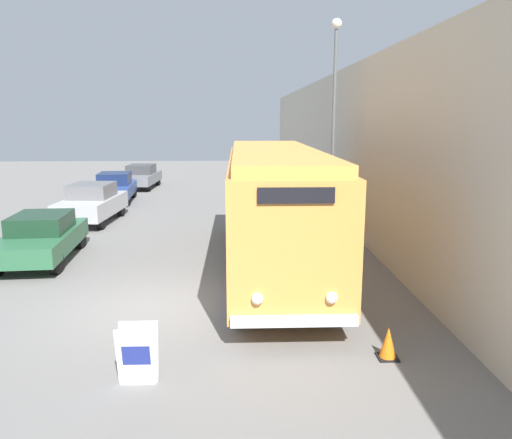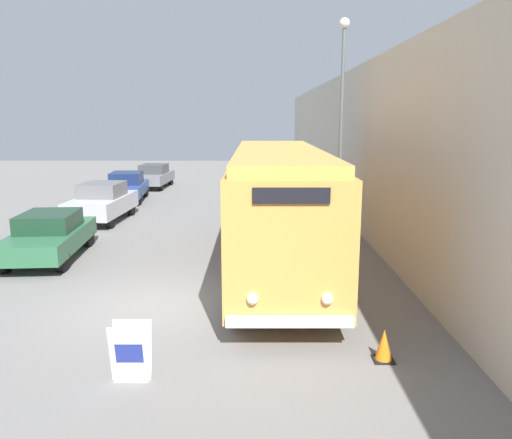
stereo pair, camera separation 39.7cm
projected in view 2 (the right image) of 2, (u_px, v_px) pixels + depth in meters
The scene contains 10 objects.
ground_plane at pixel (151, 307), 11.32m from camera, with size 80.00×80.00×0.00m, color slate.
building_wall_right at pixel (353, 146), 20.51m from camera, with size 0.30×60.00×6.17m.
vintage_bus at pixel (277, 203), 13.90m from camera, with size 2.45×10.53×3.39m.
sign_board at pixel (130, 353), 8.07m from camera, with size 0.64×0.37×0.99m.
streetlamp at pixel (341, 102), 17.01m from camera, with size 0.36×0.36×7.48m.
parked_car_near at pixel (49, 235), 15.13m from camera, with size 2.11×4.35×1.41m.
parked_car_mid at pixel (102, 202), 20.68m from camera, with size 2.08×4.19×1.59m.
parked_car_far at pixel (126, 186), 25.76m from camera, with size 2.14×4.20×1.48m.
parked_car_distant at pixel (153, 176), 30.73m from camera, with size 1.95×4.15×1.43m.
traffic_cone at pixel (383, 345), 8.77m from camera, with size 0.36×0.36×0.58m.
Camera 2 is at (2.37, -10.70, 4.20)m, focal length 35.00 mm.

